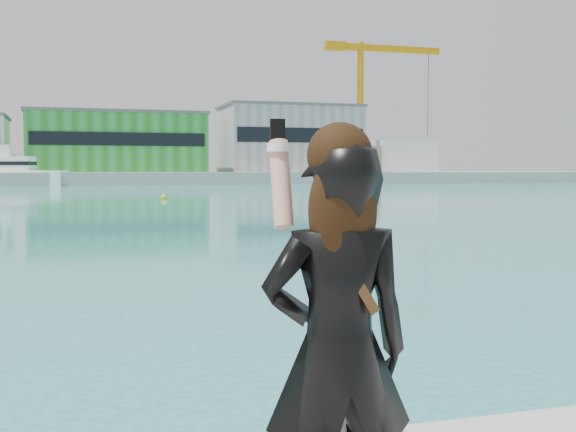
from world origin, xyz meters
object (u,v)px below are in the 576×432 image
(motor_yacht, at_px, (3,171))
(buoy_near, at_px, (164,199))
(dock_crane, at_px, (366,102))
(woman, at_px, (338,339))

(motor_yacht, xyz_separation_m, buoy_near, (16.74, -57.65, -2.27))
(dock_crane, distance_m, buoy_near, 81.47)
(buoy_near, bearing_deg, woman, -96.69)
(motor_yacht, xyz_separation_m, woman, (10.06, -114.59, -0.54))
(motor_yacht, height_order, buoy_near, motor_yacht)
(motor_yacht, relative_size, buoy_near, 35.96)
(dock_crane, height_order, motor_yacht, dock_crane)
(dock_crane, height_order, woman, dock_crane)
(buoy_near, distance_m, woman, 57.36)
(dock_crane, relative_size, woman, 12.94)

